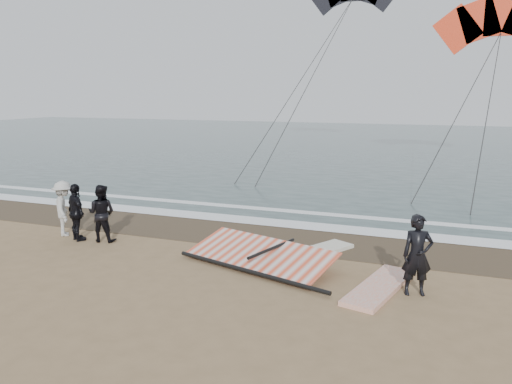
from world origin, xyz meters
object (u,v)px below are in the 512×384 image
Objects in this scene: board_white at (379,287)px; board_cream at (312,253)px; man_main at (417,255)px; sail_rig at (260,255)px.

board_white is 2.57m from board_cream.
man_main reaches higher than sail_rig.
sail_rig reaches higher than board_cream.
sail_rig reaches higher than board_white.
board_cream is at bearing 128.26° from man_main.
board_white is 0.63× the size of sail_rig.
man_main is 0.41× the size of sail_rig.
board_cream is at bearing 151.69° from board_white.
sail_rig is at bearing -106.58° from board_cream.
board_cream is (-1.91, 1.72, 0.00)m from board_white.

